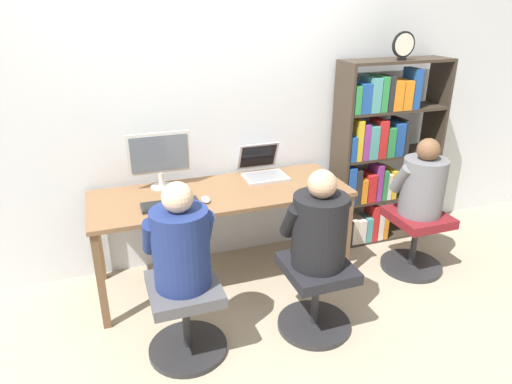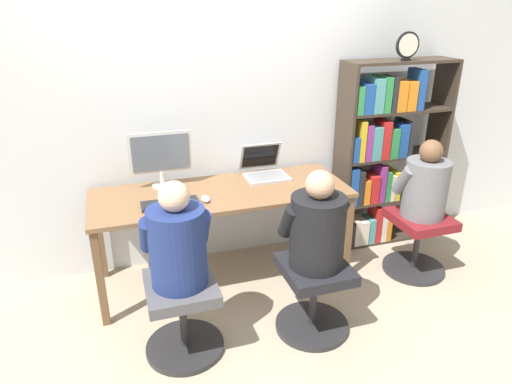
# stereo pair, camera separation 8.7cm
# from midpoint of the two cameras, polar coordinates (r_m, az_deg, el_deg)

# --- Properties ---
(ground_plane) EXTENTS (14.00, 14.00, 0.00)m
(ground_plane) POSITION_cam_midpoint_polar(r_m,az_deg,el_deg) (3.40, -3.18, -13.61)
(ground_plane) COLOR tan
(wall_back) EXTENTS (10.00, 0.05, 2.60)m
(wall_back) POSITION_cam_midpoint_polar(r_m,az_deg,el_deg) (3.55, -7.18, 10.94)
(wall_back) COLOR silver
(wall_back) RESTS_ON ground_plane
(desk) EXTENTS (1.87, 0.69, 0.73)m
(desk) POSITION_cam_midpoint_polar(r_m,az_deg,el_deg) (3.36, -5.10, -1.08)
(desk) COLOR brown
(desk) RESTS_ON ground_plane
(desktop_monitor) EXTENTS (0.46, 0.16, 0.42)m
(desktop_monitor) POSITION_cam_midpoint_polar(r_m,az_deg,el_deg) (3.39, -12.69, 4.19)
(desktop_monitor) COLOR beige
(desktop_monitor) RESTS_ON desk
(laptop) EXTENTS (0.33, 0.35, 0.24)m
(laptop) POSITION_cam_midpoint_polar(r_m,az_deg,el_deg) (3.60, 0.18, 2.80)
(laptop) COLOR #B7B7BC
(laptop) RESTS_ON desk
(keyboard) EXTENTS (0.39, 0.15, 0.03)m
(keyboard) POSITION_cam_midpoint_polar(r_m,az_deg,el_deg) (3.14, -11.45, -1.55)
(keyboard) COLOR #232326
(keyboard) RESTS_ON desk
(computer_mouse_by_keyboard) EXTENTS (0.06, 0.11, 0.03)m
(computer_mouse_by_keyboard) POSITION_cam_midpoint_polar(r_m,az_deg,el_deg) (3.17, -7.11, -0.94)
(computer_mouse_by_keyboard) COLOR silver
(computer_mouse_by_keyboard) RESTS_ON desk
(office_chair_left) EXTENTS (0.49, 0.49, 0.49)m
(office_chair_left) POSITION_cam_midpoint_polar(r_m,az_deg,el_deg) (2.88, -9.66, -14.76)
(office_chair_left) COLOR #262628
(office_chair_left) RESTS_ON ground_plane
(office_chair_right) EXTENTS (0.49, 0.49, 0.49)m
(office_chair_right) POSITION_cam_midpoint_polar(r_m,az_deg,el_deg) (3.04, 6.64, -12.27)
(office_chair_right) COLOR #262628
(office_chair_right) RESTS_ON ground_plane
(person_at_monitor) EXTENTS (0.40, 0.34, 0.64)m
(person_at_monitor) POSITION_cam_midpoint_polar(r_m,az_deg,el_deg) (2.62, -10.36, -6.29)
(person_at_monitor) COLOR navy
(person_at_monitor) RESTS_ON office_chair_left
(person_at_laptop) EXTENTS (0.41, 0.34, 0.62)m
(person_at_laptop) POSITION_cam_midpoint_polar(r_m,az_deg,el_deg) (2.80, 7.04, -4.24)
(person_at_laptop) COLOR black
(person_at_laptop) RESTS_ON office_chair_right
(bookshelf) EXTENTS (0.95, 0.29, 1.59)m
(bookshelf) POSITION_cam_midpoint_polar(r_m,az_deg,el_deg) (4.02, 14.27, 4.61)
(bookshelf) COLOR #382D23
(bookshelf) RESTS_ON ground_plane
(desk_clock) EXTENTS (0.20, 0.03, 0.22)m
(desk_clock) POSITION_cam_midpoint_polar(r_m,az_deg,el_deg) (3.85, 17.32, 17.12)
(desk_clock) COLOR black
(desk_clock) RESTS_ON bookshelf
(office_chair_side) EXTENTS (0.49, 0.49, 0.49)m
(office_chair_side) POSITION_cam_midpoint_polar(r_m,az_deg,el_deg) (3.85, 18.64, -5.40)
(office_chair_side) COLOR #262628
(office_chair_side) RESTS_ON ground_plane
(person_near_shelf) EXTENTS (0.40, 0.33, 0.60)m
(person_near_shelf) POSITION_cam_midpoint_polar(r_m,az_deg,el_deg) (3.66, 19.50, 1.07)
(person_near_shelf) COLOR slate
(person_near_shelf) RESTS_ON office_chair_side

